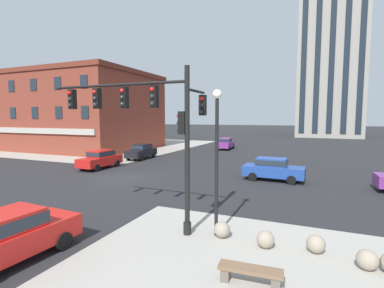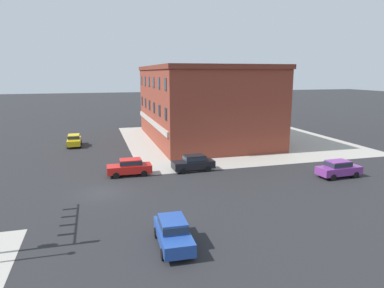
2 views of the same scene
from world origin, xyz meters
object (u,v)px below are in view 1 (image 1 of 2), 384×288
bollard_sphere_curb_b (265,239)px  bollard_sphere_curb_c (316,244)px  street_lamp_corner_near (217,146)px  bollard_sphere_curb_a (222,230)px  traffic_signal_main (152,120)px  car_main_mid (141,151)px  car_main_northbound_far (273,168)px  car_cross_far (7,235)px  bench_near_signal (250,273)px  car_cross_eastbound (100,158)px  bollard_sphere_curb_d (367,260)px  car_main_southbound_far (226,143)px

bollard_sphere_curb_b → bollard_sphere_curb_c: size_ratio=1.00×
street_lamp_corner_near → bollard_sphere_curb_a: bearing=-19.9°
traffic_signal_main → car_main_mid: size_ratio=1.54×
car_main_northbound_far → car_cross_far: 17.06m
traffic_signal_main → bollard_sphere_curb_c: traffic_signal_main is taller
traffic_signal_main → bench_near_signal: (4.72, -2.62, -4.26)m
street_lamp_corner_near → car_main_northbound_far: size_ratio=1.29×
car_cross_eastbound → bollard_sphere_curb_c: bearing=-29.4°
traffic_signal_main → bollard_sphere_curb_d: size_ratio=10.82×
street_lamp_corner_near → car_cross_far: bearing=-139.8°
bench_near_signal → car_main_southbound_far: 34.41m
car_main_southbound_far → car_cross_far: (2.75, -34.71, 0.00)m
bollard_sphere_curb_b → car_main_southbound_far: size_ratio=0.14×
bollard_sphere_curb_c → street_lamp_corner_near: size_ratio=0.11×
traffic_signal_main → bollard_sphere_curb_b: (4.77, -0.15, -4.27)m
bollard_sphere_curb_b → car_cross_eastbound: bearing=147.5°
car_main_mid → bollard_sphere_curb_a: bearing=-49.1°
bollard_sphere_curb_a → bollard_sphere_curb_d: bearing=-6.3°
bollard_sphere_curb_d → car_main_northbound_far: bearing=110.0°
bollard_sphere_curb_c → car_cross_eastbound: 20.91m
bench_near_signal → car_main_southbound_far: size_ratio=0.41×
bollard_sphere_curb_a → street_lamp_corner_near: (-0.28, 0.10, 3.27)m
car_main_northbound_far → traffic_signal_main: bearing=-107.6°
traffic_signal_main → bollard_sphere_curb_a: 5.26m
street_lamp_corner_near → car_main_northbound_far: 11.51m
traffic_signal_main → car_main_southbound_far: bearing=100.3°
car_cross_far → car_main_mid: bearing=112.4°
bollard_sphere_curb_c → street_lamp_corner_near: bearing=179.3°
bollard_sphere_curb_c → bollard_sphere_curb_d: same height
bollard_sphere_curb_d → bench_near_signal: bearing=-145.6°
bench_near_signal → car_cross_eastbound: car_cross_eastbound is taller
car_main_northbound_far → car_cross_eastbound: (-15.38, -0.96, 0.00)m
traffic_signal_main → car_main_southbound_far: 30.95m
car_main_southbound_far → car_cross_far: same height
car_cross_eastbound → car_cross_far: size_ratio=0.99×
bollard_sphere_curb_a → bollard_sphere_curb_d: (4.83, -0.53, 0.00)m
bollard_sphere_curb_d → car_main_mid: car_main_mid is taller
traffic_signal_main → street_lamp_corner_near: bearing=3.9°
bench_near_signal → car_cross_far: 7.70m
bollard_sphere_curb_d → street_lamp_corner_near: street_lamp_corner_near is taller
bollard_sphere_curb_d → bench_near_signal: (-3.18, -2.18, 0.01)m
street_lamp_corner_near → car_main_southbound_far: street_lamp_corner_near is taller
car_main_southbound_far → car_cross_eastbound: bearing=-107.6°
bollard_sphere_curb_b → bollard_sphere_curb_d: (3.13, -0.29, 0.00)m
bollard_sphere_curb_a → bollard_sphere_curb_d: size_ratio=1.00×
bench_near_signal → car_main_southbound_far: bearing=107.2°
bollard_sphere_curb_c → bollard_sphere_curb_d: bearing=-21.9°
bollard_sphere_curb_c → car_main_northbound_far: size_ratio=0.14×
car_main_southbound_far → car_main_mid: same height
bench_near_signal → car_cross_eastbound: bearing=141.7°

